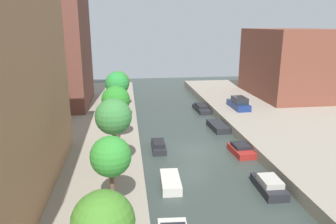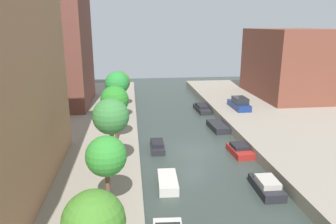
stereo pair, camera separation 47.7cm
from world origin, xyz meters
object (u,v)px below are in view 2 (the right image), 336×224
at_px(moored_boat_right_2, 267,186).
at_px(moored_boat_right_5, 202,108).
at_px(street_tree_0, 94,222).
at_px(moored_boat_left_3, 157,146).
at_px(street_tree_2, 111,117).
at_px(moored_boat_right_3, 240,150).
at_px(street_tree_4, 117,84).
at_px(moored_boat_right_4, 218,127).
at_px(parked_car, 239,104).
at_px(street_tree_1, 106,157).
at_px(apartment_tower_far, 45,22).
at_px(street_tree_5, 119,82).
at_px(moored_boat_left_2, 168,182).
at_px(street_tree_3, 115,100).
at_px(low_block_right, 290,63).

relative_size(moored_boat_right_2, moored_boat_right_5, 0.76).
relative_size(street_tree_0, moored_boat_left_3, 1.36).
bearing_deg(street_tree_2, moored_boat_right_2, -14.77).
bearing_deg(moored_boat_right_3, street_tree_4, 143.16).
bearing_deg(moored_boat_right_4, parked_car, 50.21).
bearing_deg(street_tree_2, street_tree_1, -90.00).
xyz_separation_m(apartment_tower_far, street_tree_5, (8.98, -2.17, -7.48)).
bearing_deg(street_tree_2, moored_boat_right_3, 18.99).
bearing_deg(street_tree_4, street_tree_1, -90.00).
bearing_deg(street_tree_2, moored_boat_right_5, 59.65).
bearing_deg(moored_boat_left_2, apartment_tower_far, 120.15).
relative_size(street_tree_3, street_tree_4, 0.93).
height_order(moored_boat_left_3, moored_boat_right_4, moored_boat_left_3).
bearing_deg(moored_boat_right_3, street_tree_2, -161.01).
bearing_deg(apartment_tower_far, moored_boat_right_3, -40.41).
bearing_deg(moored_boat_left_3, moored_boat_right_4, 34.79).
height_order(street_tree_4, moored_boat_right_5, street_tree_4).
distance_m(low_block_right, street_tree_0, 42.28).
distance_m(street_tree_0, street_tree_5, 30.44).
xyz_separation_m(street_tree_5, moored_boat_right_2, (10.76, -21.63, -3.81)).
bearing_deg(street_tree_1, street_tree_3, 90.00).
distance_m(street_tree_0, moored_boat_right_4, 25.41).
bearing_deg(street_tree_4, moored_boat_right_2, -54.40).
bearing_deg(parked_car, moored_boat_right_2, -103.34).
height_order(street_tree_4, moored_boat_left_3, street_tree_4).
xyz_separation_m(street_tree_3, parked_car, (15.18, 9.85, -3.23)).
bearing_deg(street_tree_5, parked_car, -11.03).
bearing_deg(parked_car, street_tree_1, -125.70).
relative_size(street_tree_5, moored_boat_right_5, 1.04).
distance_m(street_tree_5, moored_boat_right_5, 11.65).
xyz_separation_m(parked_car, moored_boat_right_3, (-4.04, -12.00, -1.25)).
distance_m(apartment_tower_far, moored_boat_left_2, 28.11).
height_order(apartment_tower_far, moored_boat_left_3, apartment_tower_far).
distance_m(moored_boat_left_3, moored_boat_right_4, 8.84).
height_order(street_tree_0, moored_boat_left_3, street_tree_0).
height_order(street_tree_5, moored_boat_right_2, street_tree_5).
relative_size(street_tree_1, moored_boat_left_2, 1.40).
relative_size(street_tree_2, moored_boat_left_2, 1.68).
bearing_deg(low_block_right, moored_boat_right_5, -165.49).
height_order(moored_boat_right_4, moored_boat_right_5, moored_boat_right_5).
distance_m(street_tree_3, moored_boat_left_3, 5.87).
bearing_deg(street_tree_2, low_block_right, 41.85).
bearing_deg(moored_boat_right_5, moored_boat_right_2, -90.63).
distance_m(street_tree_0, moored_boat_right_2, 14.47).
relative_size(street_tree_4, moored_boat_right_5, 1.23).
height_order(moored_boat_left_2, moored_boat_left_3, moored_boat_left_3).
distance_m(apartment_tower_far, moored_boat_right_4, 25.15).
distance_m(parked_car, moored_boat_left_2, 20.51).
xyz_separation_m(street_tree_4, moored_boat_right_4, (11.05, -1.31, -4.85)).
distance_m(street_tree_1, moored_boat_right_3, 14.93).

